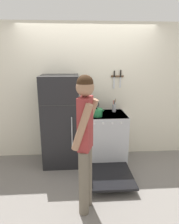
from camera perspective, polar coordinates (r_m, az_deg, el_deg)
ground_plane at (r=4.25m, az=-0.53°, el=-11.66°), size 14.00×14.00×0.00m
wall_back at (r=3.87m, az=-0.60°, el=5.64°), size 10.00×0.06×2.55m
refrigerator at (r=3.65m, az=-8.14°, el=-2.51°), size 0.65×0.65×1.64m
stove_range at (r=3.75m, az=4.40°, el=-7.65°), size 0.76×1.41×0.94m
dutch_oven_pot at (r=3.47m, az=2.01°, el=-0.12°), size 0.26×0.22×0.15m
tea_kettle at (r=3.72m, az=1.82°, el=0.87°), size 0.20×0.16×0.21m
utensil_jar at (r=3.77m, az=7.05°, el=1.28°), size 0.07×0.08×0.26m
person at (r=2.40m, az=-1.20°, el=-7.45°), size 0.36×0.41×1.74m
wall_knife_strip at (r=3.86m, az=7.96°, el=10.01°), size 0.24×0.03×0.35m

